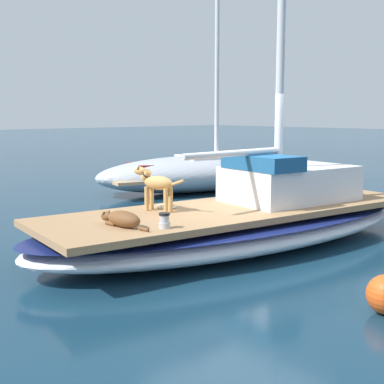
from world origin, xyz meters
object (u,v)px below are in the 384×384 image
at_px(dog_tan, 156,184).
at_px(deck_winch, 164,221).
at_px(sailboat_main, 236,226).
at_px(coiled_rope, 167,207).
at_px(dog_brown, 122,219).
at_px(moored_boat_port_side, 198,172).

bearing_deg(dog_tan, deck_winch, -34.47).
xyz_separation_m(sailboat_main, dog_tan, (-0.63, -1.18, 0.75)).
bearing_deg(coiled_rope, dog_brown, -63.76).
xyz_separation_m(dog_brown, deck_winch, (0.47, 0.35, -0.01)).
bearing_deg(moored_boat_port_side, dog_brown, -51.20).
bearing_deg(sailboat_main, deck_winch, -77.21).
xyz_separation_m(dog_brown, moored_boat_port_side, (-4.90, 6.09, -0.22)).
xyz_separation_m(sailboat_main, moored_boat_port_side, (-4.93, 3.83, 0.21)).
relative_size(sailboat_main, dog_tan, 8.14).
relative_size(sailboat_main, coiled_rope, 23.25).
height_order(sailboat_main, coiled_rope, coiled_rope).
xyz_separation_m(sailboat_main, coiled_rope, (-0.71, -0.90, 0.35)).
height_order(deck_winch, moored_boat_port_side, moored_boat_port_side).
xyz_separation_m(dog_tan, coiled_rope, (-0.07, 0.28, -0.40)).
height_order(dog_brown, moored_boat_port_side, moored_boat_port_side).
relative_size(deck_winch, moored_boat_port_side, 0.03).
bearing_deg(dog_tan, coiled_rope, 104.76).
bearing_deg(dog_brown, sailboat_main, 89.13).
xyz_separation_m(coiled_rope, moored_boat_port_side, (-4.22, 4.73, -0.13)).
relative_size(sailboat_main, moored_boat_port_side, 1.01).
bearing_deg(coiled_rope, moored_boat_port_side, 131.79).
distance_m(sailboat_main, dog_brown, 2.30).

